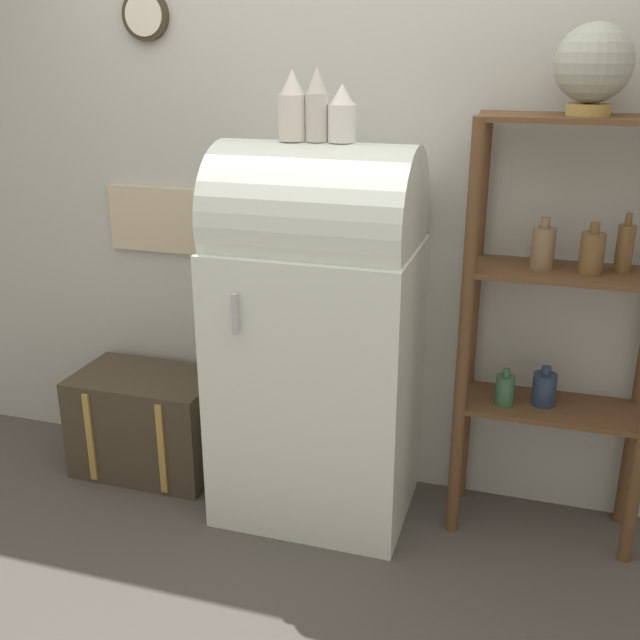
# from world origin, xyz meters

# --- Properties ---
(ground_plane) EXTENTS (12.00, 12.00, 0.00)m
(ground_plane) POSITION_xyz_m (0.00, 0.00, 0.00)
(ground_plane) COLOR #4C4742
(wall_back) EXTENTS (7.00, 0.09, 2.70)m
(wall_back) POSITION_xyz_m (-0.00, 0.57, 1.35)
(wall_back) COLOR #B7B7AD
(wall_back) RESTS_ON ground_plane
(refrigerator) EXTENTS (0.78, 0.63, 1.55)m
(refrigerator) POSITION_xyz_m (-0.00, 0.25, 0.79)
(refrigerator) COLOR silver
(refrigerator) RESTS_ON ground_plane
(suitcase_trunk) EXTENTS (0.65, 0.41, 0.47)m
(suitcase_trunk) POSITION_xyz_m (-0.84, 0.31, 0.24)
(suitcase_trunk) COLOR #423828
(suitcase_trunk) RESTS_ON ground_plane
(shelf_unit) EXTENTS (0.72, 0.32, 1.65)m
(shelf_unit) POSITION_xyz_m (0.92, 0.37, 0.95)
(shelf_unit) COLOR brown
(shelf_unit) RESTS_ON ground_plane
(globe) EXTENTS (0.26, 0.26, 0.30)m
(globe) POSITION_xyz_m (0.93, 0.36, 1.81)
(globe) COLOR #AD8942
(globe) RESTS_ON shelf_unit
(vase_left) EXTENTS (0.10, 0.10, 0.25)m
(vase_left) POSITION_xyz_m (-0.09, 0.25, 1.66)
(vase_left) COLOR silver
(vase_left) RESTS_ON refrigerator
(vase_center) EXTENTS (0.09, 0.09, 0.26)m
(vase_center) POSITION_xyz_m (0.00, 0.26, 1.67)
(vase_center) COLOR beige
(vase_center) RESTS_ON refrigerator
(vase_right) EXTENTS (0.10, 0.10, 0.20)m
(vase_right) POSITION_xyz_m (0.09, 0.26, 1.64)
(vase_right) COLOR white
(vase_right) RESTS_ON refrigerator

